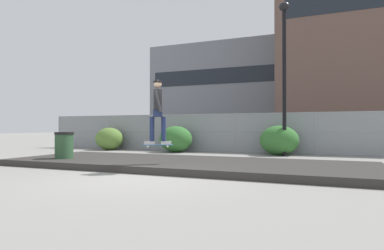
# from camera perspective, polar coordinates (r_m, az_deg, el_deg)

# --- Properties ---
(ground_plane) EXTENTS (120.00, 120.00, 0.00)m
(ground_plane) POSITION_cam_1_polar(r_m,az_deg,el_deg) (7.62, -8.71, -9.29)
(ground_plane) COLOR gray
(gravel_berm) EXTENTS (10.78, 3.63, 0.19)m
(gravel_berm) POSITION_cam_1_polar(r_m,az_deg,el_deg) (9.64, -1.61, -6.87)
(gravel_berm) COLOR #33302D
(gravel_berm) RESTS_ON ground_plane
(skateboard) EXTENTS (0.80, 0.55, 0.07)m
(skateboard) POSITION_cam_1_polar(r_m,az_deg,el_deg) (8.69, -6.06, -3.55)
(skateboard) COLOR #2D608C
(skater) EXTENTS (0.68, 0.62, 1.73)m
(skater) POSITION_cam_1_polar(r_m,az_deg,el_deg) (8.70, -6.06, 3.00)
(skater) COLOR #B2ADA8
(skater) RESTS_ON skateboard
(chain_fence) EXTENTS (21.46, 0.06, 1.85)m
(chain_fence) POSITION_cam_1_polar(r_m,az_deg,el_deg) (15.29, 7.51, -1.38)
(chain_fence) COLOR gray
(chain_fence) RESTS_ON ground_plane
(street_lamp) EXTENTS (0.44, 0.44, 6.37)m
(street_lamp) POSITION_cam_1_polar(r_m,az_deg,el_deg) (14.13, 15.98, 11.08)
(street_lamp) COLOR black
(street_lamp) RESTS_ON ground_plane
(parked_car_near) EXTENTS (4.46, 2.07, 1.66)m
(parked_car_near) POSITION_cam_1_polar(r_m,az_deg,el_deg) (18.79, -0.71, -1.51)
(parked_car_near) COLOR black
(parked_car_near) RESTS_ON ground_plane
(parked_car_mid) EXTENTS (4.49, 2.14, 1.66)m
(parked_car_mid) POSITION_cam_1_polar(r_m,az_deg,el_deg) (17.49, 18.40, -1.56)
(parked_car_mid) COLOR navy
(parked_car_mid) RESTS_ON ground_plane
(library_building) EXTENTS (26.01, 13.82, 15.11)m
(library_building) POSITION_cam_1_polar(r_m,az_deg,el_deg) (57.91, 7.33, 5.82)
(library_building) COLOR slate
(library_building) RESTS_ON ground_plane
(shrub_left) EXTENTS (1.52, 1.24, 1.18)m
(shrub_left) POSITION_cam_1_polar(r_m,az_deg,el_deg) (17.52, -14.41, -2.38)
(shrub_left) COLOR #567A33
(shrub_left) RESTS_ON ground_plane
(shrub_center) EXTENTS (1.62, 1.33, 1.25)m
(shrub_center) POSITION_cam_1_polar(r_m,az_deg,el_deg) (15.45, -2.91, -2.51)
(shrub_center) COLOR #336B2D
(shrub_center) RESTS_ON ground_plane
(shrub_right) EXTENTS (1.64, 1.34, 1.26)m
(shrub_right) POSITION_cam_1_polar(r_m,az_deg,el_deg) (14.23, 15.14, -2.63)
(shrub_right) COLOR #336B2D
(shrub_right) RESTS_ON ground_plane
(trash_bin) EXTENTS (0.59, 0.59, 1.03)m
(trash_bin) POSITION_cam_1_polar(r_m,az_deg,el_deg) (11.08, -21.65, -3.81)
(trash_bin) COLOR #2D5133
(trash_bin) RESTS_ON ground_plane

